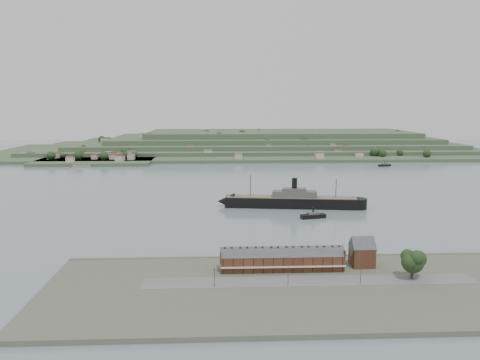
{
  "coord_description": "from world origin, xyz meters",
  "views": [
    {
      "loc": [
        -37.76,
        -367.67,
        75.51
      ],
      "look_at": [
        -19.98,
        30.0,
        10.85
      ],
      "focal_mm": 35.0,
      "sensor_mm": 36.0,
      "label": 1
    }
  ],
  "objects_px": {
    "tugboat": "(313,216)",
    "fig_tree": "(414,261)",
    "terrace_row": "(282,259)",
    "steamship": "(288,201)",
    "gabled_building": "(362,253)"
  },
  "relations": [
    {
      "from": "steamship",
      "to": "terrace_row",
      "type": "bearing_deg",
      "value": -99.39
    },
    {
      "from": "terrace_row",
      "to": "gabled_building",
      "type": "bearing_deg",
      "value": 6.12
    },
    {
      "from": "tugboat",
      "to": "fig_tree",
      "type": "xyz_separation_m",
      "value": [
        19.47,
        -116.17,
        8.11
      ]
    },
    {
      "from": "steamship",
      "to": "fig_tree",
      "type": "height_order",
      "value": "steamship"
    },
    {
      "from": "gabled_building",
      "to": "fig_tree",
      "type": "distance_m",
      "value": 24.28
    },
    {
      "from": "terrace_row",
      "to": "steamship",
      "type": "xyz_separation_m",
      "value": [
        22.65,
        136.9,
        -1.96
      ]
    },
    {
      "from": "fig_tree",
      "to": "gabled_building",
      "type": "bearing_deg",
      "value": 133.93
    },
    {
      "from": "gabled_building",
      "to": "tugboat",
      "type": "distance_m",
      "value": 98.97
    },
    {
      "from": "tugboat",
      "to": "fig_tree",
      "type": "height_order",
      "value": "fig_tree"
    },
    {
      "from": "steamship",
      "to": "tugboat",
      "type": "distance_m",
      "value": 36.38
    },
    {
      "from": "terrace_row",
      "to": "tugboat",
      "type": "bearing_deg",
      "value": 71.28
    },
    {
      "from": "terrace_row",
      "to": "steamship",
      "type": "distance_m",
      "value": 138.77
    },
    {
      "from": "gabled_building",
      "to": "steamship",
      "type": "xyz_separation_m",
      "value": [
        -14.85,
        132.87,
        -3.31
      ]
    },
    {
      "from": "gabled_building",
      "to": "tugboat",
      "type": "bearing_deg",
      "value": 91.55
    },
    {
      "from": "gabled_building",
      "to": "fig_tree",
      "type": "bearing_deg",
      "value": -46.07
    }
  ]
}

